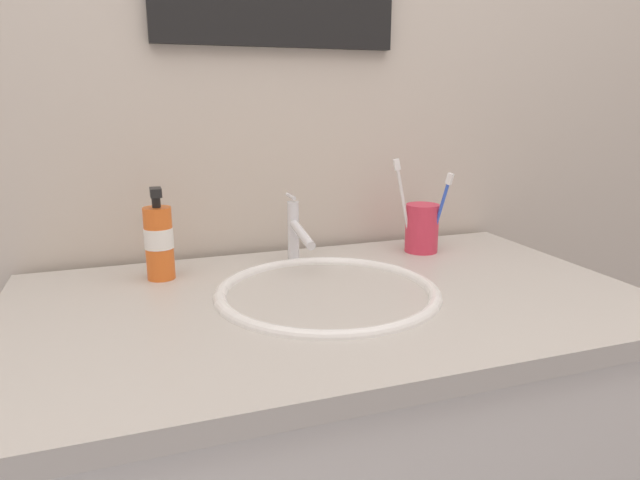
{
  "coord_description": "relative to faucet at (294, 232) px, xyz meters",
  "views": [
    {
      "loc": [
        -0.32,
        -0.85,
        1.24
      ],
      "look_at": [
        -0.0,
        0.05,
        0.99
      ],
      "focal_mm": 31.07,
      "sensor_mm": 36.0,
      "label": 1
    }
  ],
  "objects": [
    {
      "name": "toothbrush_blue",
      "position": [
        0.32,
        -0.03,
        0.04
      ],
      "size": [
        0.03,
        0.05,
        0.18
      ],
      "color": "blue",
      "rests_on": "toothbrush_cup"
    },
    {
      "name": "toothbrush_cup",
      "position": [
        0.3,
        0.0,
        -0.02
      ],
      "size": [
        0.07,
        0.07,
        0.11
      ],
      "primitive_type": "cylinder",
      "color": "#D8334C",
      "rests_on": "vanity_counter"
    },
    {
      "name": "sink_basin",
      "position": [
        0.0,
        -0.19,
        -0.11
      ],
      "size": [
        0.4,
        0.4,
        0.11
      ],
      "color": "white",
      "rests_on": "vanity_counter"
    },
    {
      "name": "toothbrush_white",
      "position": [
        0.25,
        0.01,
        0.05
      ],
      "size": [
        0.05,
        0.01,
        0.2
      ],
      "color": "white",
      "rests_on": "toothbrush_cup"
    },
    {
      "name": "faucet",
      "position": [
        0.0,
        0.0,
        0.0
      ],
      "size": [
        0.02,
        0.16,
        0.14
      ],
      "color": "silver",
      "rests_on": "sink_basin"
    },
    {
      "name": "soap_dispenser",
      "position": [
        -0.27,
        -0.01,
        0.01
      ],
      "size": [
        0.05,
        0.06,
        0.18
      ],
      "color": "orange",
      "rests_on": "vanity_counter"
    },
    {
      "name": "tiled_wall_back",
      "position": [
        0.0,
        0.15,
        0.23
      ],
      "size": [
        2.29,
        0.04,
        2.4
      ],
      "primitive_type": "cube",
      "color": "beige",
      "rests_on": "ground"
    }
  ]
}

